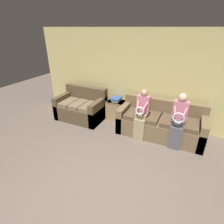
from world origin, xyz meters
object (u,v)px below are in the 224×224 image
(couch_side, at_px, (82,108))
(child_right_seated, at_px, (179,119))
(child_left_seated, at_px, (142,113))
(book_stack, at_px, (116,99))
(couch_main, at_px, (160,123))
(side_shelf, at_px, (116,110))

(couch_side, distance_m, child_right_seated, 2.82)
(child_right_seated, bearing_deg, child_left_seated, -179.89)
(book_stack, bearing_deg, couch_side, -159.98)
(child_left_seated, bearing_deg, child_right_seated, 0.11)
(book_stack, bearing_deg, child_left_seated, -33.96)
(couch_main, bearing_deg, book_stack, 168.16)
(couch_side, bearing_deg, child_left_seated, -8.04)
(side_shelf, xyz_separation_m, book_stack, (-0.00, 0.00, 0.34))
(child_right_seated, bearing_deg, couch_main, 140.54)
(couch_main, distance_m, side_shelf, 1.39)
(couch_side, relative_size, child_right_seated, 1.07)
(child_right_seated, height_order, side_shelf, child_right_seated)
(couch_main, height_order, child_left_seated, child_left_seated)
(couch_main, bearing_deg, child_left_seated, -140.41)
(child_left_seated, height_order, side_shelf, child_left_seated)
(couch_side, distance_m, side_shelf, 1.06)
(couch_side, bearing_deg, side_shelf, 19.94)
(couch_side, height_order, book_stack, couch_side)
(couch_side, distance_m, book_stack, 1.10)
(book_stack, bearing_deg, couch_main, -11.84)
(side_shelf, bearing_deg, child_left_seated, -34.04)
(couch_main, xyz_separation_m, child_right_seated, (0.42, -0.35, 0.38))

